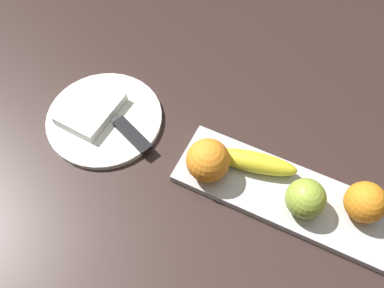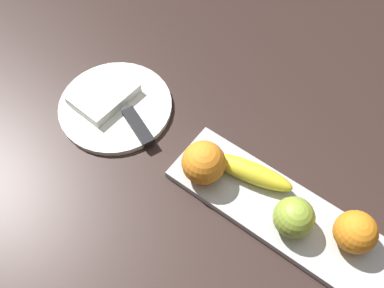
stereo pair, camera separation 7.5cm
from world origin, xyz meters
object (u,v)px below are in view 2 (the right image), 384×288
(fruit_tray, at_px, (281,213))
(orange_near_banana, at_px, (204,163))
(orange_near_apple, at_px, (355,232))
(knife, at_px, (134,121))
(dinner_plate, at_px, (116,106))
(folded_napkin, at_px, (104,94))
(apple, at_px, (294,217))
(banana, at_px, (250,172))

(fruit_tray, relative_size, orange_near_banana, 5.30)
(orange_near_apple, xyz_separation_m, knife, (0.43, 0.03, -0.03))
(dinner_plate, relative_size, folded_napkin, 1.87)
(dinner_plate, distance_m, folded_napkin, 0.03)
(dinner_plate, xyz_separation_m, folded_napkin, (0.03, 0.00, 0.02))
(apple, height_order, folded_napkin, apple)
(knife, bearing_deg, orange_near_banana, -162.58)
(knife, bearing_deg, fruit_tray, -156.72)
(fruit_tray, relative_size, orange_near_apple, 5.91)
(fruit_tray, distance_m, banana, 0.09)
(apple, bearing_deg, knife, -0.83)
(fruit_tray, relative_size, knife, 2.28)
(apple, relative_size, orange_near_apple, 0.98)
(fruit_tray, height_order, orange_near_apple, orange_near_apple)
(banana, height_order, folded_napkin, banana)
(orange_near_apple, xyz_separation_m, dinner_plate, (0.49, 0.02, -0.04))
(apple, height_order, orange_near_banana, orange_near_banana)
(folded_napkin, bearing_deg, orange_near_apple, -177.62)
(banana, relative_size, dinner_plate, 0.68)
(banana, bearing_deg, knife, -4.42)
(orange_near_apple, relative_size, knife, 0.39)
(knife, bearing_deg, banana, -151.23)
(orange_near_apple, relative_size, orange_near_banana, 0.90)
(orange_near_apple, xyz_separation_m, orange_near_banana, (0.26, 0.04, 0.00))
(apple, relative_size, dinner_plate, 0.30)
(apple, xyz_separation_m, banana, (0.10, -0.04, -0.01))
(banana, bearing_deg, fruit_tray, 153.65)
(fruit_tray, height_order, banana, banana)
(folded_napkin, relative_size, knife, 0.68)
(fruit_tray, distance_m, apple, 0.05)
(orange_near_apple, distance_m, folded_napkin, 0.52)
(apple, height_order, dinner_plate, apple)
(apple, relative_size, folded_napkin, 0.56)
(dinner_plate, relative_size, knife, 1.27)
(fruit_tray, bearing_deg, orange_near_apple, -169.05)
(banana, bearing_deg, apple, 149.24)
(banana, bearing_deg, folded_napkin, -7.99)
(knife, bearing_deg, orange_near_apple, -154.31)
(fruit_tray, xyz_separation_m, knife, (0.32, 0.01, 0.01))
(fruit_tray, height_order, knife, knife)
(apple, xyz_separation_m, dinner_plate, (0.40, -0.01, -0.04))
(fruit_tray, bearing_deg, knife, 1.72)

